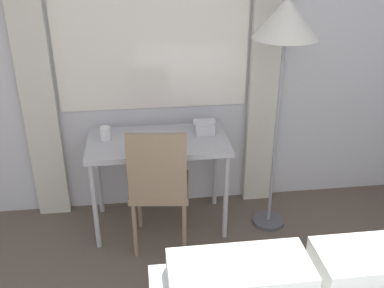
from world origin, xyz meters
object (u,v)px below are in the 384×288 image
(standing_lamp, at_px, (286,29))
(book, at_px, (164,142))
(desk, at_px, (158,149))
(mug, at_px, (105,133))
(desk_chair, at_px, (159,183))
(telephone, at_px, (204,127))

(standing_lamp, bearing_deg, book, 178.28)
(desk, bearing_deg, mug, 171.54)
(desk, xyz_separation_m, standing_lamp, (0.84, -0.10, 0.85))
(desk_chair, distance_m, book, 0.29)
(desk_chair, height_order, book, desk_chair)
(desk, bearing_deg, telephone, 14.57)
(desk, height_order, telephone, telephone)
(telephone, bearing_deg, desk_chair, -134.38)
(telephone, bearing_deg, mug, -177.14)
(standing_lamp, bearing_deg, desk_chair, -167.86)
(desk_chair, distance_m, telephone, 0.57)
(desk, distance_m, standing_lamp, 1.20)
(telephone, xyz_separation_m, mug, (-0.72, -0.04, 0.01))
(standing_lamp, bearing_deg, mug, 172.78)
(standing_lamp, xyz_separation_m, book, (-0.80, 0.02, -0.77))
(desk, relative_size, book, 3.30)
(standing_lamp, xyz_separation_m, telephone, (-0.49, 0.19, -0.74))
(desk, height_order, mug, mug)
(desk, relative_size, mug, 10.43)
(desk_chair, relative_size, telephone, 6.00)
(desk, bearing_deg, desk_chair, -93.18)
(telephone, height_order, mug, telephone)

